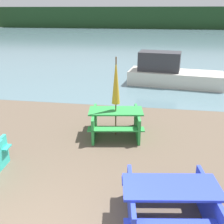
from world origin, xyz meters
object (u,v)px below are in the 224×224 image
Objects in this scene: boat at (170,73)px; umbrella_gold at (116,82)px; picnic_table_blue at (170,200)px; picnic_table_green at (116,120)px.

umbrella_gold is at bearing -99.67° from boat.
boat is (1.80, 5.84, -1.02)m from umbrella_gold.
boat is at bearing 87.36° from picnic_table_blue.
umbrella_gold is 0.50× the size of boat.
picnic_table_blue is at bearing -85.20° from boat.
picnic_table_green is at bearing 113.39° from picnic_table_blue.
picnic_table_blue is 9.05m from boat.
boat reaches higher than picnic_table_green.
boat is at bearing 72.89° from umbrella_gold.
umbrella_gold is (0.00, 0.00, 1.14)m from picnic_table_green.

